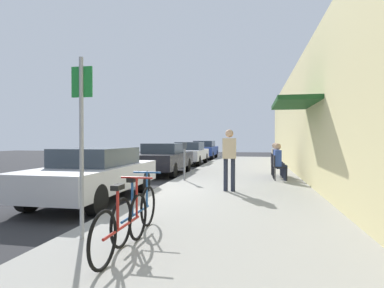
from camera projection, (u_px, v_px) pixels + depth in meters
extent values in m
plane|color=#2D2D30|center=(151.00, 195.00, 8.72)|extent=(60.00, 60.00, 0.00)
cube|color=#9E9B93|center=(236.00, 185.00, 10.24)|extent=(4.50, 32.00, 0.12)
cube|color=beige|center=(314.00, 115.00, 9.75)|extent=(0.30, 32.00, 4.59)
cube|color=#19471E|center=(294.00, 103.00, 9.08)|extent=(1.10, 2.80, 0.12)
cube|color=#B7B7BC|center=(94.00, 177.00, 7.83)|extent=(1.80, 4.40, 0.57)
cube|color=#333D47|center=(97.00, 157.00, 7.97)|extent=(1.48, 2.11, 0.44)
cylinder|color=black|center=(143.00, 182.00, 9.02)|extent=(0.22, 0.64, 0.64)
cylinder|color=black|center=(93.00, 180.00, 9.33)|extent=(0.22, 0.64, 0.64)
cylinder|color=black|center=(97.00, 200.00, 6.35)|extent=(0.22, 0.64, 0.64)
cylinder|color=black|center=(28.00, 197.00, 6.65)|extent=(0.22, 0.64, 0.64)
cube|color=black|center=(163.00, 160.00, 13.84)|extent=(1.80, 4.40, 0.63)
cube|color=#333D47|center=(164.00, 148.00, 13.98)|extent=(1.48, 2.11, 0.43)
cylinder|color=black|center=(187.00, 165.00, 15.03)|extent=(0.22, 0.64, 0.64)
cylinder|color=black|center=(156.00, 164.00, 15.34)|extent=(0.22, 0.64, 0.64)
cylinder|color=black|center=(173.00, 170.00, 12.36)|extent=(0.22, 0.64, 0.64)
cylinder|color=black|center=(135.00, 170.00, 12.66)|extent=(0.22, 0.64, 0.64)
cube|color=silver|center=(189.00, 154.00, 19.43)|extent=(1.80, 4.40, 0.59)
cube|color=#333D47|center=(190.00, 146.00, 19.57)|extent=(1.48, 2.11, 0.47)
cylinder|color=black|center=(205.00, 158.00, 20.62)|extent=(0.22, 0.64, 0.64)
cylinder|color=black|center=(182.00, 158.00, 20.92)|extent=(0.22, 0.64, 0.64)
cylinder|color=black|center=(198.00, 161.00, 17.94)|extent=(0.22, 0.64, 0.64)
cylinder|color=black|center=(171.00, 160.00, 18.25)|extent=(0.22, 0.64, 0.64)
cube|color=navy|center=(204.00, 151.00, 25.21)|extent=(1.80, 4.40, 0.64)
cube|color=#333D47|center=(204.00, 144.00, 25.35)|extent=(1.48, 2.11, 0.47)
cylinder|color=black|center=(216.00, 154.00, 26.40)|extent=(0.22, 0.64, 0.64)
cylinder|color=black|center=(197.00, 154.00, 26.70)|extent=(0.22, 0.64, 0.64)
cylinder|color=black|center=(212.00, 156.00, 23.72)|extent=(0.22, 0.64, 0.64)
cylinder|color=black|center=(191.00, 155.00, 24.03)|extent=(0.22, 0.64, 0.64)
cylinder|color=slate|center=(184.00, 165.00, 10.91)|extent=(0.07, 0.07, 1.10)
cube|color=#383D42|center=(184.00, 146.00, 10.90)|extent=(0.12, 0.10, 0.22)
cylinder|color=gray|center=(82.00, 148.00, 4.48)|extent=(0.06, 0.06, 2.60)
cube|color=#19722D|center=(82.00, 82.00, 4.48)|extent=(0.32, 0.02, 0.44)
torus|color=black|center=(138.00, 217.00, 4.44)|extent=(0.04, 0.66, 0.66)
torus|color=black|center=(103.00, 240.00, 3.41)|extent=(0.04, 0.66, 0.66)
cylinder|color=maroon|center=(123.00, 227.00, 3.92)|extent=(0.04, 1.05, 0.04)
cylinder|color=maroon|center=(118.00, 210.00, 3.77)|extent=(0.04, 0.04, 0.50)
cube|color=black|center=(118.00, 187.00, 3.77)|extent=(0.10, 0.20, 0.06)
cylinder|color=maroon|center=(137.00, 198.00, 4.38)|extent=(0.03, 0.03, 0.56)
cylinder|color=maroon|center=(137.00, 178.00, 4.38)|extent=(0.46, 0.03, 0.03)
torus|color=black|center=(148.00, 206.00, 5.15)|extent=(0.04, 0.66, 0.66)
torus|color=black|center=(122.00, 223.00, 4.12)|extent=(0.04, 0.66, 0.66)
cylinder|color=#1E4C8C|center=(136.00, 213.00, 4.63)|extent=(0.04, 1.05, 0.04)
cylinder|color=#1E4C8C|center=(132.00, 198.00, 4.48)|extent=(0.04, 0.04, 0.50)
cube|color=black|center=(132.00, 180.00, 4.48)|extent=(0.10, 0.20, 0.06)
cylinder|color=#1E4C8C|center=(147.00, 189.00, 5.09)|extent=(0.03, 0.03, 0.56)
cylinder|color=#1E4C8C|center=(147.00, 172.00, 5.09)|extent=(0.46, 0.03, 0.03)
cylinder|color=black|center=(285.00, 173.00, 11.08)|extent=(0.04, 0.04, 0.45)
cylinder|color=black|center=(286.00, 175.00, 10.70)|extent=(0.04, 0.04, 0.45)
cylinder|color=black|center=(274.00, 173.00, 11.13)|extent=(0.04, 0.04, 0.45)
cylinder|color=black|center=(275.00, 174.00, 10.76)|extent=(0.04, 0.04, 0.45)
cube|color=black|center=(280.00, 167.00, 10.91)|extent=(0.46, 0.46, 0.03)
cube|color=black|center=(274.00, 161.00, 10.94)|extent=(0.05, 0.44, 0.40)
cylinder|color=#232838|center=(285.00, 173.00, 10.99)|extent=(0.11, 0.11, 0.47)
cylinder|color=#232838|center=(281.00, 167.00, 11.01)|extent=(0.37, 0.16, 0.14)
cylinder|color=#232838|center=(286.00, 174.00, 10.79)|extent=(0.11, 0.11, 0.47)
cylinder|color=#232838|center=(282.00, 167.00, 10.81)|extent=(0.37, 0.16, 0.14)
cube|color=#334C99|center=(278.00, 158.00, 10.92)|extent=(0.24, 0.37, 0.56)
sphere|color=tan|center=(278.00, 146.00, 10.92)|extent=(0.22, 0.22, 0.22)
cylinder|color=black|center=(283.00, 171.00, 11.85)|extent=(0.04, 0.04, 0.45)
cylinder|color=black|center=(284.00, 172.00, 11.48)|extent=(0.04, 0.04, 0.45)
cylinder|color=black|center=(273.00, 171.00, 11.94)|extent=(0.04, 0.04, 0.45)
cylinder|color=black|center=(273.00, 172.00, 11.57)|extent=(0.04, 0.04, 0.45)
cube|color=black|center=(278.00, 165.00, 11.71)|extent=(0.46, 0.46, 0.03)
cube|color=black|center=(273.00, 160.00, 11.75)|extent=(0.05, 0.44, 0.40)
cylinder|color=#232838|center=(283.00, 171.00, 11.76)|extent=(0.11, 0.11, 0.47)
cylinder|color=#232838|center=(280.00, 165.00, 11.79)|extent=(0.37, 0.16, 0.14)
cylinder|color=#232838|center=(283.00, 172.00, 11.57)|extent=(0.11, 0.11, 0.47)
cylinder|color=#232838|center=(280.00, 165.00, 11.60)|extent=(0.37, 0.16, 0.14)
cube|color=#334C99|center=(276.00, 157.00, 11.72)|extent=(0.24, 0.37, 0.56)
sphere|color=tan|center=(276.00, 146.00, 11.71)|extent=(0.22, 0.22, 0.22)
cylinder|color=black|center=(281.00, 169.00, 12.60)|extent=(0.04, 0.04, 0.45)
cylinder|color=black|center=(282.00, 170.00, 12.22)|extent=(0.04, 0.04, 0.45)
cylinder|color=black|center=(272.00, 169.00, 12.67)|extent=(0.04, 0.04, 0.45)
cylinder|color=black|center=(272.00, 170.00, 12.29)|extent=(0.04, 0.04, 0.45)
cube|color=black|center=(277.00, 164.00, 12.44)|extent=(0.44, 0.44, 0.03)
cube|color=black|center=(272.00, 158.00, 12.47)|extent=(0.03, 0.44, 0.40)
cylinder|color=#232838|center=(281.00, 169.00, 12.51)|extent=(0.11, 0.11, 0.47)
cylinder|color=#232838|center=(278.00, 163.00, 12.53)|extent=(0.36, 0.14, 0.14)
cylinder|color=#232838|center=(282.00, 170.00, 12.31)|extent=(0.11, 0.11, 0.47)
cylinder|color=#232838|center=(278.00, 164.00, 12.33)|extent=(0.36, 0.14, 0.14)
cube|color=#CCB28C|center=(275.00, 156.00, 12.45)|extent=(0.22, 0.36, 0.56)
sphere|color=tan|center=(275.00, 146.00, 12.44)|extent=(0.22, 0.22, 0.22)
cylinder|color=#232838|center=(226.00, 175.00, 8.64)|extent=(0.12, 0.12, 0.90)
cylinder|color=#232838|center=(233.00, 175.00, 8.60)|extent=(0.12, 0.12, 0.90)
cube|color=#CCB28C|center=(229.00, 148.00, 8.61)|extent=(0.36, 0.22, 0.56)
sphere|color=tan|center=(229.00, 133.00, 8.60)|extent=(0.22, 0.22, 0.22)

